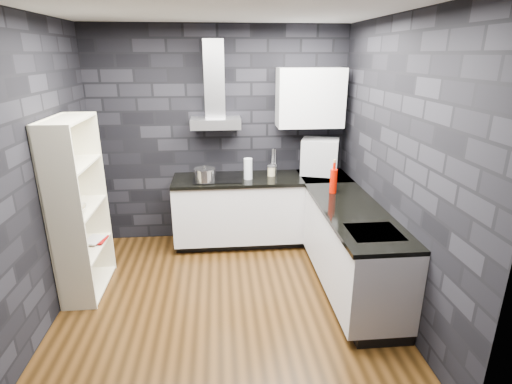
{
  "coord_description": "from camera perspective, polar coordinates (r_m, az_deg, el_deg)",
  "views": [
    {
      "loc": [
        -0.01,
        -3.44,
        2.36
      ],
      "look_at": [
        0.35,
        0.45,
        1.0
      ],
      "focal_mm": 28.0,
      "sensor_mm": 36.0,
      "label": 1
    }
  ],
  "objects": [
    {
      "name": "ground",
      "position": [
        4.17,
        -4.38,
        -15.34
      ],
      "size": [
        3.2,
        3.2,
        0.0
      ],
      "primitive_type": "plane",
      "color": "#42280F"
    },
    {
      "name": "ceiling",
      "position": [
        3.45,
        -5.61,
        24.78
      ],
      "size": [
        3.2,
        3.2,
        0.0
      ],
      "primitive_type": "plane",
      "rotation": [
        3.14,
        0.0,
        0.0
      ],
      "color": "silver"
    },
    {
      "name": "wall_back",
      "position": [
        5.16,
        -5.14,
        7.84
      ],
      "size": [
        3.2,
        0.05,
        2.7
      ],
      "primitive_type": "cube",
      "color": "black",
      "rests_on": "ground"
    },
    {
      "name": "wall_front",
      "position": [
        2.07,
        -4.37,
        -9.96
      ],
      "size": [
        3.2,
        0.05,
        2.7
      ],
      "primitive_type": "cube",
      "color": "black",
      "rests_on": "ground"
    },
    {
      "name": "wall_left",
      "position": [
        3.93,
        -29.36,
        1.8
      ],
      "size": [
        0.05,
        3.2,
        2.7
      ],
      "primitive_type": "cube",
      "color": "black",
      "rests_on": "ground"
    },
    {
      "name": "wall_right",
      "position": [
        3.94,
        19.48,
        3.24
      ],
      "size": [
        0.05,
        3.2,
        2.7
      ],
      "primitive_type": "cube",
      "color": "black",
      "rests_on": "ground"
    },
    {
      "name": "toekick_back",
      "position": [
        5.33,
        0.72,
        -6.48
      ],
      "size": [
        2.18,
        0.5,
        0.1
      ],
      "primitive_type": "cube",
      "color": "black",
      "rests_on": "ground"
    },
    {
      "name": "toekick_right",
      "position": [
        4.43,
        13.62,
        -12.79
      ],
      "size": [
        0.5,
        1.78,
        0.1
      ],
      "primitive_type": "cube",
      "color": "black",
      "rests_on": "ground"
    },
    {
      "name": "counter_back_cab",
      "position": [
        5.12,
        0.79,
        -2.34
      ],
      "size": [
        2.2,
        0.6,
        0.76
      ],
      "primitive_type": "cube",
      "color": "silver",
      "rests_on": "ground"
    },
    {
      "name": "counter_right_cab",
      "position": [
        4.21,
        13.56,
        -7.87
      ],
      "size": [
        0.6,
        1.8,
        0.76
      ],
      "primitive_type": "cube",
      "color": "silver",
      "rests_on": "ground"
    },
    {
      "name": "counter_back_top",
      "position": [
        4.98,
        0.82,
        1.91
      ],
      "size": [
        2.2,
        0.62,
        0.04
      ],
      "primitive_type": "cube",
      "color": "black",
      "rests_on": "counter_back_cab"
    },
    {
      "name": "counter_right_top",
      "position": [
        4.05,
        13.86,
        -2.82
      ],
      "size": [
        0.62,
        1.8,
        0.04
      ],
      "primitive_type": "cube",
      "color": "black",
      "rests_on": "counter_right_cab"
    },
    {
      "name": "counter_corner_top",
      "position": [
        5.13,
        9.73,
        2.16
      ],
      "size": [
        0.62,
        0.62,
        0.04
      ],
      "primitive_type": "cube",
      "color": "black",
      "rests_on": "counter_right_cab"
    },
    {
      "name": "hood_body",
      "position": [
        4.93,
        -5.78,
        9.77
      ],
      "size": [
        0.6,
        0.34,
        0.12
      ],
      "primitive_type": "cube",
      "color": "silver",
      "rests_on": "wall_back"
    },
    {
      "name": "hood_chimney",
      "position": [
        4.95,
        -5.98,
        15.74
      ],
      "size": [
        0.24,
        0.2,
        0.9
      ],
      "primitive_type": "cube",
      "color": "silver",
      "rests_on": "hood_body"
    },
    {
      "name": "upper_cabinet",
      "position": [
        5.01,
        7.73,
        13.2
      ],
      "size": [
        0.8,
        0.35,
        0.7
      ],
      "primitive_type": "cube",
      "color": "silver",
      "rests_on": "wall_back"
    },
    {
      "name": "cooktop",
      "position": [
        4.95,
        -5.53,
        2.05
      ],
      "size": [
        0.58,
        0.5,
        0.01
      ],
      "primitive_type": "cube",
      "color": "black",
      "rests_on": "counter_back_top"
    },
    {
      "name": "sink_rim",
      "position": [
        3.62,
        16.54,
        -5.54
      ],
      "size": [
        0.44,
        0.4,
        0.01
      ],
      "primitive_type": "cube",
      "color": "silver",
      "rests_on": "counter_right_top"
    },
    {
      "name": "pot",
      "position": [
        4.79,
        -7.32,
        2.37
      ],
      "size": [
        0.27,
        0.27,
        0.14
      ],
      "primitive_type": "cylinder",
      "rotation": [
        0.0,
        0.0,
        -0.13
      ],
      "color": "#BBBBC0",
      "rests_on": "cooktop"
    },
    {
      "name": "glass_vase",
      "position": [
        4.87,
        -1.14,
        3.34
      ],
      "size": [
        0.12,
        0.12,
        0.26
      ],
      "primitive_type": "cylinder",
      "rotation": [
        0.0,
        0.0,
        0.18
      ],
      "color": "silver",
      "rests_on": "counter_back_top"
    },
    {
      "name": "storage_jar",
      "position": [
        5.02,
        2.21,
        2.97
      ],
      "size": [
        0.12,
        0.12,
        0.12
      ],
      "primitive_type": "cylinder",
      "rotation": [
        0.0,
        0.0,
        0.31
      ],
      "color": "#BCB284",
      "rests_on": "counter_back_top"
    },
    {
      "name": "utensil_crock",
      "position": [
        5.12,
        2.49,
        3.37
      ],
      "size": [
        0.11,
        0.11,
        0.13
      ],
      "primitive_type": "cylinder",
      "rotation": [
        0.0,
        0.0,
        0.14
      ],
      "color": "#BBBBC0",
      "rests_on": "counter_back_top"
    },
    {
      "name": "appliance_garage",
      "position": [
        5.13,
        9.09,
        5.03
      ],
      "size": [
        0.53,
        0.47,
        0.45
      ],
      "primitive_type": "cube",
      "rotation": [
        0.0,
        0.0,
        -0.32
      ],
      "color": "#A9AAB0",
      "rests_on": "counter_back_top"
    },
    {
      "name": "red_bottle",
      "position": [
        4.46,
        10.99,
        1.53
      ],
      "size": [
        0.08,
        0.08,
        0.27
      ],
      "primitive_type": "cylinder",
      "rotation": [
        0.0,
        0.0,
        0.02
      ],
      "color": "#B50D00",
      "rests_on": "counter_right_top"
    },
    {
      "name": "bookshelf",
      "position": [
        4.33,
        -23.96,
        -2.23
      ],
      "size": [
        0.54,
        0.86,
        1.8
      ],
      "primitive_type": "cube",
      "rotation": [
        0.0,
        0.0,
        0.26
      ],
      "color": "beige",
      "rests_on": "ground"
    },
    {
      "name": "fruit_bowl",
      "position": [
        4.23,
        -24.44,
        -2.27
      ],
      "size": [
        0.27,
        0.27,
        0.06
      ],
      "primitive_type": "imported",
      "rotation": [
        0.0,
        0.0,
        0.25
      ],
      "color": "silver",
      "rests_on": "bookshelf"
    },
    {
      "name": "book_red",
      "position": [
        4.59,
        -22.63,
        -5.28
      ],
      "size": [
        0.16,
        0.04,
        0.21
      ],
      "primitive_type": "imported",
      "rotation": [
        0.0,
        0.0,
        -0.11
      ],
      "color": "#7B0506",
      "rests_on": "bookshelf"
    },
    {
      "name": "book_second",
      "position": [
        4.6,
        -23.22,
        -5.04
      ],
      "size": [
        0.17,
        0.06,
        0.23
      ],
      "primitive_type": "imported",
      "rotation": [
        0.0,
        0.0,
        -0.27
      ],
      "color": "#B2B2B2",
      "rests_on": "bookshelf"
    }
  ]
}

